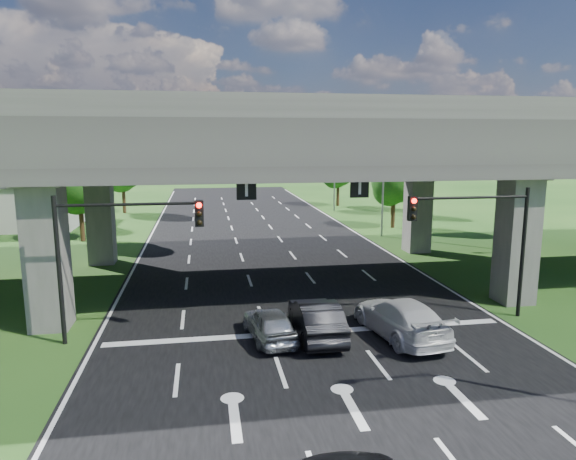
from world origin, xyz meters
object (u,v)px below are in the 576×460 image
object	(u,v)px
streetlight_beyond	(331,159)
signal_right	(481,229)
signal_left	(115,240)
car_white	(400,318)
car_silver	(270,324)
car_dark	(316,318)
streetlight_far	(379,167)

from	to	relation	value
streetlight_beyond	signal_right	bearing A→B (deg)	-93.61
signal_left	signal_right	bearing A→B (deg)	0.00
car_white	car_silver	bearing A→B (deg)	-13.29
car_dark	signal_right	bearing A→B (deg)	-172.48
streetlight_beyond	car_dark	world-z (taller)	streetlight_beyond
signal_right	car_silver	bearing A→B (deg)	-174.41
signal_left	car_dark	bearing A→B (deg)	-6.74
signal_left	car_white	size ratio (longest dim) A/B	1.10
streetlight_far	car_silver	size ratio (longest dim) A/B	2.54
signal_right	streetlight_far	bearing A→B (deg)	83.53
streetlight_far	car_silver	xyz separation A→B (m)	(-11.90, -21.00, -5.15)
signal_left	car_white	distance (m)	12.01
signal_right	signal_left	xyz separation A→B (m)	(-15.65, 0.00, 0.00)
streetlight_beyond	car_silver	world-z (taller)	streetlight_beyond
car_white	car_dark	bearing A→B (deg)	-16.27
streetlight_far	car_white	world-z (taller)	streetlight_far
streetlight_far	car_dark	xyz separation A→B (m)	(-9.95, -21.00, -5.03)
streetlight_beyond	car_white	bearing A→B (deg)	-99.80
streetlight_beyond	car_dark	size ratio (longest dim) A/B	2.10
signal_left	car_dark	size ratio (longest dim) A/B	1.26
signal_left	streetlight_beyond	size ratio (longest dim) A/B	0.60
car_white	streetlight_far	bearing A→B (deg)	-114.69
signal_right	streetlight_far	distance (m)	20.25
car_dark	car_silver	bearing A→B (deg)	0.52
signal_left	car_silver	bearing A→B (deg)	-8.89
signal_left	car_silver	xyz separation A→B (m)	(6.02, -0.94, -3.49)
signal_right	car_white	distance (m)	5.58
signal_right	streetlight_far	size ratio (longest dim) A/B	0.60
signal_left	streetlight_far	xyz separation A→B (m)	(17.92, 20.06, 1.66)
signal_right	car_dark	xyz separation A→B (m)	(-7.68, -0.94, -3.37)
car_silver	car_white	xyz separation A→B (m)	(5.42, -0.51, 0.12)
streetlight_beyond	car_white	world-z (taller)	streetlight_beyond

